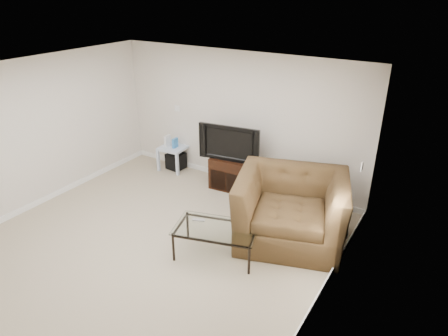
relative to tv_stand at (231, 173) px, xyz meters
The scene contains 18 objects.
floor 2.21m from the tv_stand, 91.43° to the right, with size 5.00×5.00×0.00m, color tan.
ceiling 3.10m from the tv_stand, 91.43° to the right, with size 5.00×5.00×0.00m, color white.
wall_back 1.00m from the tv_stand, 100.10° to the left, with size 5.00×0.02×2.50m, color silver.
wall_left 3.50m from the tv_stand, 139.37° to the right, with size 0.02×5.00×2.50m, color silver.
wall_right 3.42m from the tv_stand, 41.88° to the right, with size 0.02×5.00×2.50m, color silver.
plate_back 1.76m from the tv_stand, 168.51° to the left, with size 0.12×0.02×0.12m, color white.
plate_right_switch 2.68m from the tv_stand, 13.68° to the right, with size 0.02×0.09×0.13m, color white.
plate_right_outlet 2.59m from the tv_stand, 20.14° to the right, with size 0.02×0.08×0.12m, color white.
tv_stand is the anchor object (origin of this frame).
dvd_player 0.21m from the tv_stand, 84.61° to the right, with size 0.40×0.28×0.06m, color black.
television 0.63m from the tv_stand, 84.61° to the right, with size 1.07×0.21×0.66m, color black.
side_table 1.44m from the tv_stand, behind, with size 0.52×0.52×0.50m, color silver, non-canonical shape.
subwoofer 1.42m from the tv_stand, behind, with size 0.33×0.33×0.33m, color black.
game_console 1.59m from the tv_stand, behind, with size 0.05×0.17×0.23m, color white.
game_case 1.41m from the tv_stand, behind, with size 0.05×0.14×0.20m, color #337FCC.
recliner 1.93m from the tv_stand, 31.73° to the right, with size 1.58×1.03×1.38m, color brown.
coffee_table 2.11m from the tv_stand, 65.22° to the right, with size 1.15×0.65×0.45m, color black, non-canonical shape.
remote 1.98m from the tv_stand, 73.22° to the right, with size 0.18×0.05×0.02m, color #B2B2B7.
Camera 1 is at (3.48, -3.64, 3.55)m, focal length 32.00 mm.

